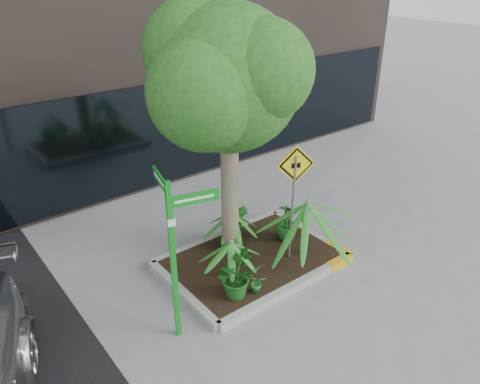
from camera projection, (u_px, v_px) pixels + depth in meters
ground at (254, 275)px, 8.83m from camera, size 80.00×80.00×0.00m
planter at (254, 259)px, 9.11m from camera, size 3.35×2.36×0.15m
tree at (228, 79)px, 7.84m from camera, size 3.24×2.87×4.86m
palm_front at (307, 203)px, 8.75m from camera, size 1.33×1.33×1.48m
palm_left at (231, 243)px, 8.27m from camera, size 0.84×0.84×0.93m
palm_back at (233, 213)px, 9.25m from camera, size 0.84×0.84×0.93m
shrub_a at (234, 276)px, 7.91m from camera, size 0.94×0.94×0.77m
shrub_b at (287, 222)px, 9.51m from camera, size 0.59×0.59×0.81m
shrub_c at (256, 278)px, 8.02m from camera, size 0.34×0.34×0.60m
shrub_d at (238, 220)px, 9.60m from camera, size 0.60×0.60×0.79m
street_sign_post at (174, 243)px, 6.76m from camera, size 0.78×0.91×2.69m
cattle_sign at (294, 185)px, 8.37m from camera, size 0.67×0.31×2.33m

